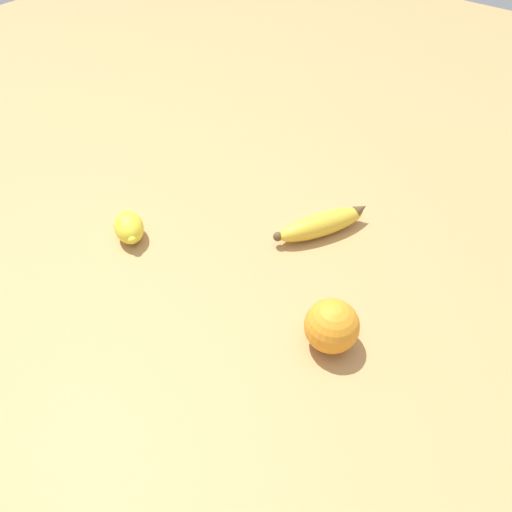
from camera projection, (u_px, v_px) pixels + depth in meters
ground_plane at (258, 263)px, 0.86m from camera, size 3.00×3.00×0.00m
banana at (322, 224)px, 0.90m from camera, size 0.12×0.18×0.04m
orange at (332, 326)px, 0.72m from camera, size 0.08×0.08×0.08m
lemon at (129, 227)px, 0.89m from camera, size 0.09×0.08×0.05m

